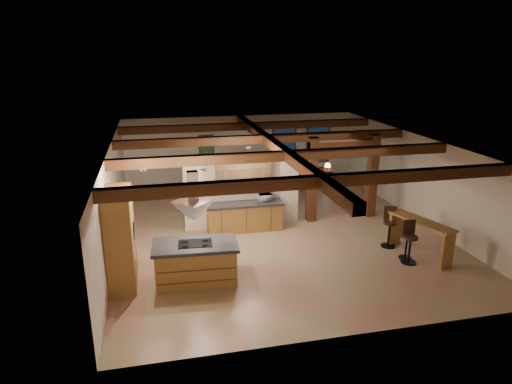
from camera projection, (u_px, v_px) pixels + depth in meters
ground at (275, 229)px, 15.01m from camera, size 12.00×12.00×0.00m
room_walls at (276, 177)px, 14.48m from camera, size 12.00×12.00×12.00m
ceiling_beams at (276, 146)px, 14.18m from camera, size 10.00×12.00×0.28m
timber_posts at (343, 169)px, 15.47m from camera, size 2.50×0.30×2.90m
partition_wall at (242, 195)px, 14.94m from camera, size 3.80×0.18×2.20m
pantry_cabinet at (121, 238)px, 11.25m from camera, size 0.67×1.60×2.40m
back_counter at (245, 216)px, 14.76m from camera, size 2.50×0.66×0.94m
upper_display_cabinet at (243, 174)px, 14.53m from camera, size 1.80×0.36×0.95m
range_hood at (194, 216)px, 11.10m from camera, size 1.10×1.10×1.40m
back_windows at (301, 145)px, 20.67m from camera, size 2.70×0.07×1.70m
framed_art at (207, 145)px, 19.71m from camera, size 0.65×0.05×0.85m
recessed_cans at (202, 162)px, 11.82m from camera, size 3.16×2.46×0.03m
kitchen_island at (196, 262)px, 11.47m from camera, size 2.19×1.26×1.05m
dining_table at (264, 191)px, 17.77m from camera, size 2.04×1.21×0.70m
sofa at (305, 173)px, 20.56m from camera, size 2.07×0.90×0.59m
microwave at (265, 198)px, 14.73m from camera, size 0.49×0.37×0.25m
bar_counter at (420, 232)px, 12.87m from camera, size 1.11×2.10×1.07m
side_table at (327, 176)px, 20.35m from camera, size 0.46×0.46×0.51m
table_lamp at (328, 165)px, 20.20m from camera, size 0.26×0.26×0.31m
bar_stool_a at (410, 242)px, 12.50m from camera, size 0.42×0.42×1.20m
bar_stool_b at (407, 240)px, 12.78m from camera, size 0.40×0.41×1.06m
bar_stool_c at (389, 227)px, 13.53m from camera, size 0.45×0.47×1.21m
dining_chairs at (264, 185)px, 17.70m from camera, size 1.89×1.89×1.17m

